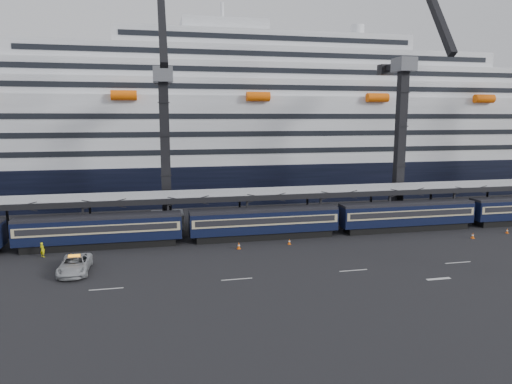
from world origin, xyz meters
TOP-DOWN VIEW (x-y plane):
  - ground at (0.00, 0.00)m, footprint 260.00×260.00m
  - lane_markings at (8.15, -5.23)m, footprint 111.00×4.27m
  - train at (-4.65, 10.00)m, footprint 133.05×3.00m
  - canopy at (0.00, 14.00)m, footprint 130.00×6.25m
  - cruise_ship at (-1.08, 45.99)m, footprint 214.09×28.84m
  - crane_dark_near at (-20.00, 18.59)m, footprint 4.50×17.75m
  - crane_dark_mid at (15.00, 17.59)m, footprint 4.50×18.24m
  - pickup_truck at (-29.50, 1.28)m, footprint 2.83×6.07m
  - worker at (-33.91, 7.50)m, footprint 0.73×0.68m
  - traffic_cone_c at (-12.03, 6.02)m, footprint 0.41×0.41m
  - traffic_cone_d at (-5.66, 6.65)m, footprint 0.35×0.35m
  - traffic_cone_e at (18.14, 4.35)m, footprint 0.39×0.39m
  - traffic_cone_f at (24.41, 5.67)m, footprint 0.34×0.34m

SIDE VIEW (x-z plane):
  - ground at x=0.00m, z-range 0.00..0.00m
  - lane_markings at x=8.15m, z-range 0.00..0.02m
  - traffic_cone_f at x=24.41m, z-range 0.00..0.68m
  - traffic_cone_d at x=-5.66m, z-range 0.00..0.70m
  - traffic_cone_e at x=18.14m, z-range 0.00..0.77m
  - traffic_cone_c at x=-12.03m, z-range -0.01..0.81m
  - worker at x=-33.91m, z-range 0.00..1.67m
  - pickup_truck at x=-29.50m, z-range 0.00..1.68m
  - train at x=-4.65m, z-range 0.18..4.23m
  - canopy at x=0.00m, z-range 2.49..8.01m
  - crane_dark_near at x=-20.00m, z-range -5.61..29.47m
  - cruise_ship at x=-1.08m, z-range -4.66..29.34m
  - crane_dark_mid at x=15.00m, z-range -6.46..33.18m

